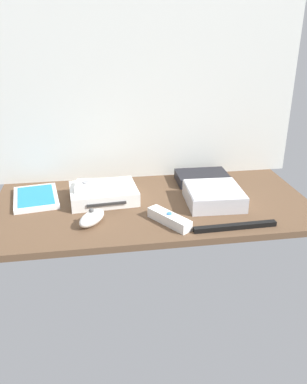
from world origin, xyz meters
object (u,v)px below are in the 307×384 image
at_px(remote_nunchuk, 92,218).
at_px(sensor_bar, 235,227).
at_px(game_console, 104,194).
at_px(game_case, 36,197).
at_px(remote_classic_pad, 99,185).
at_px(remote_wand, 169,219).
at_px(mini_computer, 214,196).
at_px(network_router, 202,178).

height_order(remote_nunchuk, sensor_bar, remote_nunchuk).
bearing_deg(game_console, sensor_bar, -39.76).
xyz_separation_m(game_case, remote_classic_pad, (0.20, -0.04, 0.05)).
xyz_separation_m(game_console, game_case, (-0.22, 0.03, -0.01)).
relative_size(game_case, sensor_bar, 0.87).
bearing_deg(game_case, remote_nunchuk, -56.75).
height_order(game_console, remote_wand, game_console).
bearing_deg(remote_wand, remote_nunchuk, 139.27).
xyz_separation_m(mini_computer, game_case, (-0.56, 0.11, -0.02)).
bearing_deg(sensor_bar, remote_classic_pad, 144.82).
bearing_deg(game_case, sensor_bar, -35.22).
distance_m(mini_computer, remote_nunchuk, 0.39).
bearing_deg(mini_computer, network_router, 86.44).
bearing_deg(sensor_bar, remote_nunchuk, 165.78).
distance_m(game_console, game_case, 0.22).
relative_size(game_case, network_router, 1.14).
bearing_deg(game_case, network_router, -2.30).
height_order(mini_computer, game_case, mini_computer).
bearing_deg(game_case, remote_wand, -38.59).
bearing_deg(game_console, network_router, 11.07).
relative_size(game_case, remote_wand, 1.45).
bearing_deg(remote_nunchuk, mini_computer, 50.48).
height_order(game_console, remote_classic_pad, remote_classic_pad).
relative_size(game_console, sensor_bar, 0.92).
bearing_deg(remote_nunchuk, sensor_bar, 25.69).
height_order(network_router, remote_classic_pad, remote_classic_pad).
bearing_deg(network_router, sensor_bar, -88.91).
xyz_separation_m(remote_wand, remote_nunchuk, (-0.22, 0.03, 0.01)).
height_order(remote_wand, remote_classic_pad, remote_classic_pad).
relative_size(mini_computer, network_router, 0.97).
distance_m(mini_computer, game_case, 0.57).
height_order(mini_computer, network_router, mini_computer).
bearing_deg(network_router, remote_wand, -120.08).
relative_size(remote_wand, remote_classic_pad, 0.95).
relative_size(remote_classic_pad, sensor_bar, 0.63).
height_order(game_console, network_router, game_console).
height_order(network_router, remote_wand, same).
xyz_separation_m(game_console, network_router, (0.35, 0.10, -0.00)).
height_order(network_router, remote_nunchuk, remote_nunchuk).
bearing_deg(remote_classic_pad, remote_nunchuk, -94.10).
relative_size(game_console, mini_computer, 1.25).
distance_m(game_console, remote_wand, 0.26).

